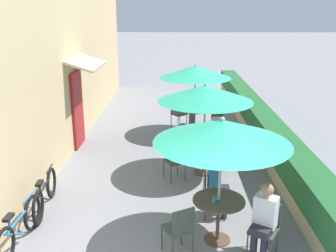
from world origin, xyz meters
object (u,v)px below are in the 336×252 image
object	(u,v)px
cafe_chair_far_right	(218,116)
bicycle_leaning	(19,228)
cafe_chair_near_back	(180,227)
cafe_chair_far_back	(177,112)
coffee_cup_far	(197,107)
bicycle_second	(45,194)
patio_table_near	(218,210)
coffee_cup_mid	(202,143)
seated_patron_near_right	(217,183)
patio_table_mid	(204,150)
cafe_chair_far_left	(188,124)
seated_patron_near_left	(264,218)
cafe_chair_mid_right	(228,146)
patio_table_far	(194,116)
patio_umbrella_near	(222,131)
cafe_chair_near_left	(265,224)
cafe_chair_mid_left	(176,159)
coffee_cup_near	(214,200)
cafe_chair_near_right	(211,191)
patio_umbrella_far	(195,72)
patio_umbrella_mid	(205,93)

from	to	relation	value
cafe_chair_far_right	bicycle_leaning	xyz separation A→B (m)	(-3.87, -6.04, -0.18)
cafe_chair_near_back	cafe_chair_far_back	distance (m)	6.64
coffee_cup_far	bicycle_second	xyz separation A→B (m)	(-3.19, -4.79, -0.47)
cafe_chair_far_right	coffee_cup_far	xyz separation A→B (m)	(-0.66, -0.07, 0.29)
patio_table_near	coffee_cup_mid	size ratio (longest dim) A/B	9.53
seated_patron_near_right	patio_table_mid	size ratio (longest dim) A/B	1.46
seated_patron_near_right	coffee_cup_mid	bearing A→B (deg)	-173.79
seated_patron_near_right	cafe_chair_far_left	distance (m)	4.16
coffee_cup_far	seated_patron_near_left	bearing A→B (deg)	-83.98
cafe_chair_near_back	bicycle_leaning	world-z (taller)	cafe_chair_near_back
seated_patron_near_right	cafe_chair_mid_right	size ratio (longest dim) A/B	1.44
patio_table_mid	patio_table_far	bearing A→B (deg)	91.24
patio_umbrella_near	seated_patron_near_right	xyz separation A→B (m)	(0.05, 0.77, -1.24)
patio_umbrella_near	cafe_chair_mid_right	size ratio (longest dim) A/B	2.48
coffee_cup_mid	cafe_chair_far_right	world-z (taller)	cafe_chair_far_right
cafe_chair_far_left	patio_table_mid	bearing A→B (deg)	-150.17
patio_table_mid	coffee_cup_mid	xyz separation A→B (m)	(-0.05, -0.14, 0.23)
cafe_chair_near_left	cafe_chair_mid_left	xyz separation A→B (m)	(-1.38, 2.60, 0.00)
seated_patron_near_right	patio_table_mid	world-z (taller)	seated_patron_near_right
coffee_cup_near	cafe_chair_far_left	bearing A→B (deg)	92.79
cafe_chair_near_left	cafe_chair_near_back	world-z (taller)	same
coffee_cup_far	bicycle_second	bearing A→B (deg)	-123.67
cafe_chair_far_right	cafe_chair_near_back	bearing A→B (deg)	70.87
cafe_chair_near_left	cafe_chair_near_right	world-z (taller)	same
cafe_chair_mid_right	bicycle_second	size ratio (longest dim) A/B	0.53
cafe_chair_near_right	patio_table_mid	distance (m)	1.93
seated_patron_near_left	bicycle_leaning	xyz separation A→B (m)	(-3.87, 0.21, -0.35)
bicycle_leaning	bicycle_second	distance (m)	1.18
patio_table_near	coffee_cup_far	size ratio (longest dim) A/B	9.53
cafe_chair_near_right	coffee_cup_near	size ratio (longest dim) A/B	9.67
patio_umbrella_far	cafe_chair_far_back	distance (m)	1.61
cafe_chair_mid_left	cafe_chair_mid_right	xyz separation A→B (m)	(1.28, 0.87, 0.00)
cafe_chair_near_left	seated_patron_near_right	xyz separation A→B (m)	(-0.64, 1.10, 0.17)
seated_patron_near_right	cafe_chair_mid_right	xyz separation A→B (m)	(0.54, 2.36, -0.17)
patio_umbrella_far	bicycle_second	xyz separation A→B (m)	(-3.10, -4.68, -1.60)
cafe_chair_far_right	bicycle_leaning	size ratio (longest dim) A/B	0.53
coffee_cup_mid	cafe_chair_far_back	distance (m)	3.70
cafe_chair_near_back	coffee_cup_near	size ratio (longest dim) A/B	9.67
cafe_chair_near_back	cafe_chair_far_left	world-z (taller)	same
patio_umbrella_far	bicycle_second	bearing A→B (deg)	-123.47
patio_umbrella_near	patio_umbrella_far	xyz separation A→B (m)	(-0.11, 5.65, 0.00)
patio_table_near	cafe_chair_far_back	world-z (taller)	cafe_chair_far_back
patio_umbrella_mid	cafe_chair_far_right	distance (m)	3.50
cafe_chair_near_back	cafe_chair_near_left	bearing A→B (deg)	-24.32
seated_patron_near_right	coffee_cup_near	world-z (taller)	seated_patron_near_right
cafe_chair_near_back	coffee_cup_far	size ratio (longest dim) A/B	9.67
cafe_chair_far_back	patio_table_far	bearing A→B (deg)	5.68
cafe_chair_near_back	patio_umbrella_far	size ratio (longest dim) A/B	0.40
seated_patron_near_right	cafe_chair_far_left	size ratio (longest dim) A/B	1.44
coffee_cup_near	patio_table_mid	size ratio (longest dim) A/B	0.10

